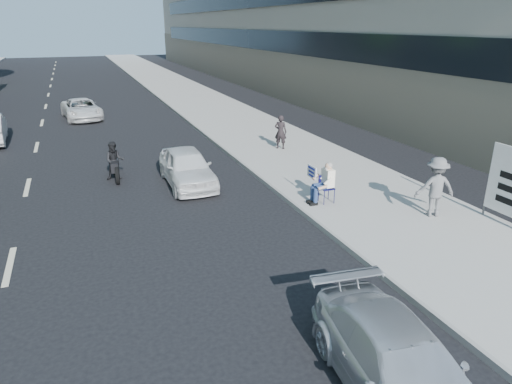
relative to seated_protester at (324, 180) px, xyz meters
name	(u,v)px	position (x,y,z in m)	size (l,w,h in m)	color
ground	(291,255)	(-2.31, -2.57, -0.87)	(160.00, 160.00, 0.00)	black
near_sidewalk	(215,110)	(1.69, 17.43, -0.80)	(5.00, 120.00, 0.15)	#AFABA4
seated_protester	(324,180)	(0.00, 0.00, 0.00)	(0.83, 1.11, 1.31)	#141354
jogger	(435,187)	(2.47, -2.09, 0.16)	(1.14, 0.65, 1.76)	slate
pedestrian_woman	(281,132)	(1.49, 6.49, 0.03)	(0.55, 0.36, 1.51)	black
parked_sedan	(400,367)	(-2.81, -7.33, -0.29)	(1.64, 4.04, 1.17)	silver
white_sedan_near	(187,167)	(-3.46, 3.64, -0.22)	(1.55, 3.84, 1.31)	white
white_sedan_far	(82,109)	(-6.56, 17.77, -0.28)	(1.97, 4.27, 1.19)	white
motorcycle	(115,163)	(-5.78, 5.22, -0.24)	(0.75, 2.05, 1.42)	black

